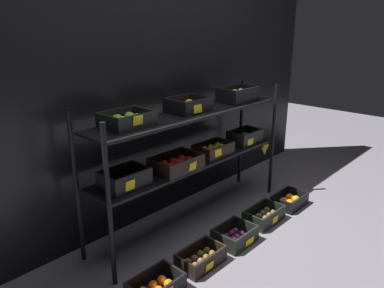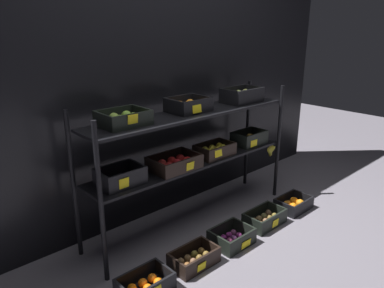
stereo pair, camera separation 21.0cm
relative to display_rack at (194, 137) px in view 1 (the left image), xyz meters
name	(u,v)px [view 1 (the left image)]	position (x,y,z in m)	size (l,w,h in m)	color
ground_plane	(192,220)	(-0.02, 0.00, -0.73)	(10.00, 10.00, 0.00)	slate
storefront_wall	(158,80)	(-0.02, 0.39, 0.42)	(4.24, 0.12, 2.30)	black
display_rack	(194,137)	(0.00, 0.00, 0.00)	(1.98, 0.41, 1.07)	black
crate_ground_tangerine	(156,288)	(-0.83, -0.45, -0.69)	(0.33, 0.22, 0.12)	black
crate_ground_kiwi	(201,259)	(-0.42, -0.45, -0.69)	(0.33, 0.21, 0.12)	black
crate_ground_plum	(235,237)	(-0.04, -0.46, -0.69)	(0.30, 0.25, 0.12)	black
crate_ground_right_kiwi	(264,216)	(0.38, -0.45, -0.69)	(0.35, 0.22, 0.12)	black
crate_ground_orange	(290,201)	(0.79, -0.46, -0.69)	(0.32, 0.22, 0.11)	black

